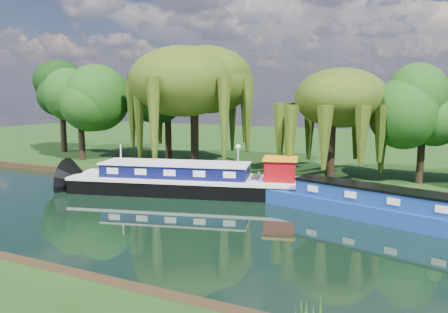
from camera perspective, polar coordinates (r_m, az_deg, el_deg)
The scene contains 14 objects.
ground at distance 24.66m, azimuth -9.29°, elevation -7.94°, with size 120.00×120.00×0.00m, color black.
far_bank at distance 55.45m, azimuth 11.28°, elevation 1.29°, with size 120.00×52.00×0.45m, color black.
dutch_barge at distance 30.17m, azimuth -4.47°, elevation -3.18°, with size 16.71×7.85×3.44m.
narrowboat at distance 25.44m, azimuth 19.35°, elevation -6.18°, with size 13.46×5.61×1.95m.
red_dinghy at distance 33.62m, azimuth -16.61°, elevation -3.80°, with size 2.53×3.54×0.73m, color maroon.
willow_left at distance 38.07m, azimuth -3.92°, elevation 9.49°, with size 8.27×8.27×9.91m.
willow_right at distance 32.59m, azimuth 13.89°, elevation 6.26°, with size 6.05×6.05×7.37m.
tree_far_left at distance 43.91m, azimuth -18.34°, elevation 7.34°, with size 5.43×5.43×8.74m.
tree_far_back at distance 50.71m, azimuth -20.46°, elevation 7.60°, with size 5.31×5.31×8.93m.
tree_far_mid at distance 42.21m, azimuth -7.38°, elevation 7.84°, with size 5.41×5.41×8.86m.
tree_far_right at distance 33.82m, azimuth 24.63°, elevation 5.20°, with size 4.44×4.44×7.27m.
lamppost at distance 32.91m, azimuth 1.87°, elevation 0.56°, with size 0.36×0.36×2.56m.
mooring_posts at distance 31.70m, azimuth -1.34°, elevation -2.42°, with size 19.16×0.16×1.00m.
reeds_near at distance 14.98m, azimuth -4.18°, elevation -16.61°, with size 33.70×1.50×1.10m.
Camera 1 is at (13.71, -19.32, 6.85)m, focal length 35.00 mm.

